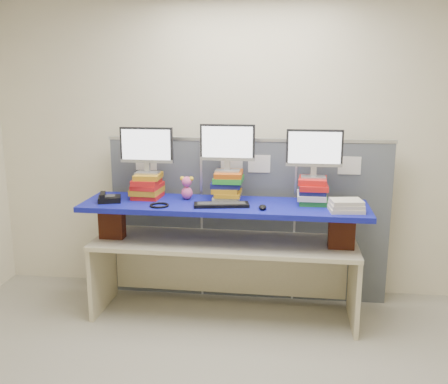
# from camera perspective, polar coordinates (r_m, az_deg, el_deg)

# --- Properties ---
(room) EXTENTS (5.00, 4.00, 2.80)m
(room) POSITION_cam_1_polar(r_m,az_deg,el_deg) (2.80, 0.25, -0.63)
(room) COLOR #F5EBCA
(room) RESTS_ON ground
(cubicle_partition) EXTENTS (2.60, 0.06, 1.53)m
(cubicle_partition) POSITION_cam_1_polar(r_m,az_deg,el_deg) (4.68, 2.73, -3.09)
(cubicle_partition) COLOR #4F555D
(cubicle_partition) RESTS_ON ground
(desk) EXTENTS (2.28, 0.70, 0.69)m
(desk) POSITION_cam_1_polar(r_m,az_deg,el_deg) (4.36, -0.00, -7.33)
(desk) COLOR beige
(desk) RESTS_ON ground
(brick_pier_left) EXTENTS (0.21, 0.12, 0.29)m
(brick_pier_left) POSITION_cam_1_polar(r_m,az_deg,el_deg) (4.46, -12.67, -3.36)
(brick_pier_left) COLOR maroon
(brick_pier_left) RESTS_ON desk
(brick_pier_right) EXTENTS (0.21, 0.12, 0.29)m
(brick_pier_right) POSITION_cam_1_polar(r_m,az_deg,el_deg) (4.20, 13.28, -4.39)
(brick_pier_right) COLOR maroon
(brick_pier_right) RESTS_ON desk
(blue_board) EXTENTS (2.43, 0.65, 0.04)m
(blue_board) POSITION_cam_1_polar(r_m,az_deg,el_deg) (4.22, -0.00, -1.61)
(blue_board) COLOR #140B93
(blue_board) RESTS_ON brick_pier_left
(book_stack_left) EXTENTS (0.26, 0.32, 0.22)m
(book_stack_left) POSITION_cam_1_polar(r_m,az_deg,el_deg) (4.45, -8.75, 0.68)
(book_stack_left) COLOR red
(book_stack_left) RESTS_ON blue_board
(book_stack_center) EXTENTS (0.27, 0.31, 0.25)m
(book_stack_center) POSITION_cam_1_polar(r_m,az_deg,el_deg) (4.30, 0.39, 0.71)
(book_stack_center) COLOR beige
(book_stack_center) RESTS_ON blue_board
(book_stack_right) EXTENTS (0.26, 0.31, 0.22)m
(book_stack_right) POSITION_cam_1_polar(r_m,az_deg,el_deg) (4.27, 10.09, 0.15)
(book_stack_right) COLOR #24872A
(book_stack_right) RESTS_ON blue_board
(monitor_left) EXTENTS (0.47, 0.13, 0.41)m
(monitor_left) POSITION_cam_1_polar(r_m,az_deg,el_deg) (4.39, -8.84, 5.06)
(monitor_left) COLOR #A6A6AB
(monitor_left) RESTS_ON book_stack_left
(monitor_center) EXTENTS (0.47, 0.13, 0.41)m
(monitor_center) POSITION_cam_1_polar(r_m,az_deg,el_deg) (4.24, 0.39, 5.40)
(monitor_center) COLOR #A6A6AB
(monitor_center) RESTS_ON book_stack_center
(monitor_right) EXTENTS (0.47, 0.13, 0.41)m
(monitor_right) POSITION_cam_1_polar(r_m,az_deg,el_deg) (4.21, 10.29, 4.68)
(monitor_right) COLOR #A6A6AB
(monitor_right) RESTS_ON book_stack_right
(keyboard) EXTENTS (0.48, 0.23, 0.03)m
(keyboard) POSITION_cam_1_polar(r_m,az_deg,el_deg) (4.13, -0.30, -1.45)
(keyboard) COLOR black
(keyboard) RESTS_ON blue_board
(mouse) EXTENTS (0.08, 0.12, 0.04)m
(mouse) POSITION_cam_1_polar(r_m,az_deg,el_deg) (4.04, 4.43, -1.73)
(mouse) COLOR black
(mouse) RESTS_ON blue_board
(desk_phone) EXTENTS (0.23, 0.22, 0.08)m
(desk_phone) POSITION_cam_1_polar(r_m,az_deg,el_deg) (4.38, -13.05, -0.72)
(desk_phone) COLOR black
(desk_phone) RESTS_ON blue_board
(headset) EXTENTS (0.19, 0.19, 0.02)m
(headset) POSITION_cam_1_polar(r_m,az_deg,el_deg) (4.16, -7.41, -1.51)
(headset) COLOR black
(headset) RESTS_ON blue_board
(plush_toy) EXTENTS (0.12, 0.09, 0.20)m
(plush_toy) POSITION_cam_1_polar(r_m,az_deg,el_deg) (4.36, -4.26, 0.51)
(plush_toy) COLOR #DC5393
(plush_toy) RESTS_ON blue_board
(binder_stack) EXTENTS (0.29, 0.24, 0.10)m
(binder_stack) POSITION_cam_1_polar(r_m,az_deg,el_deg) (4.08, 13.79, -1.54)
(binder_stack) COLOR beige
(binder_stack) RESTS_ON blue_board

